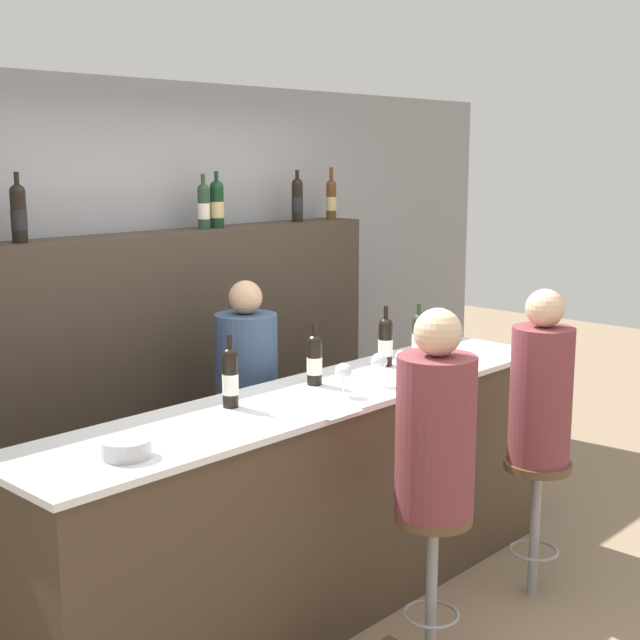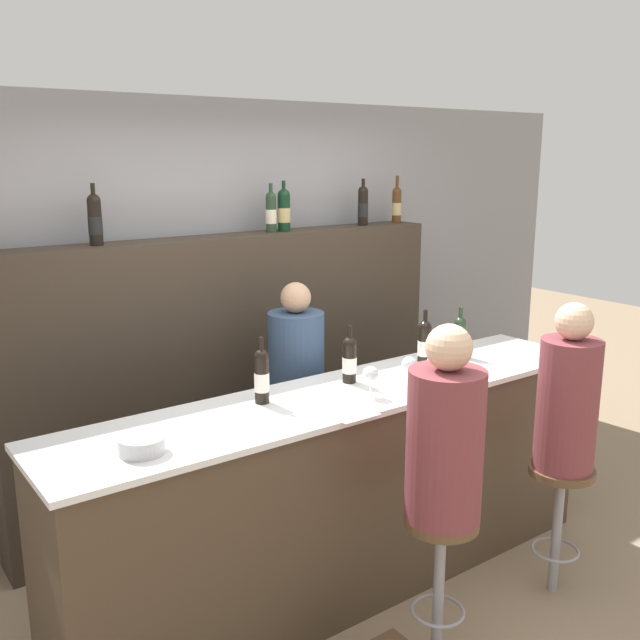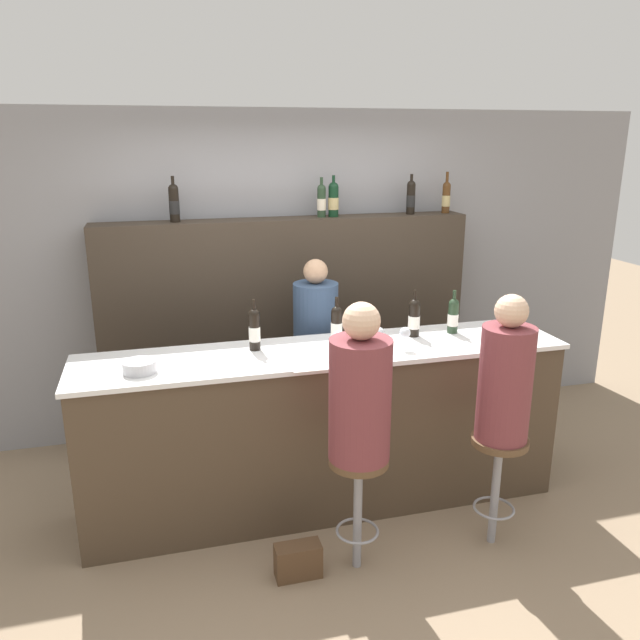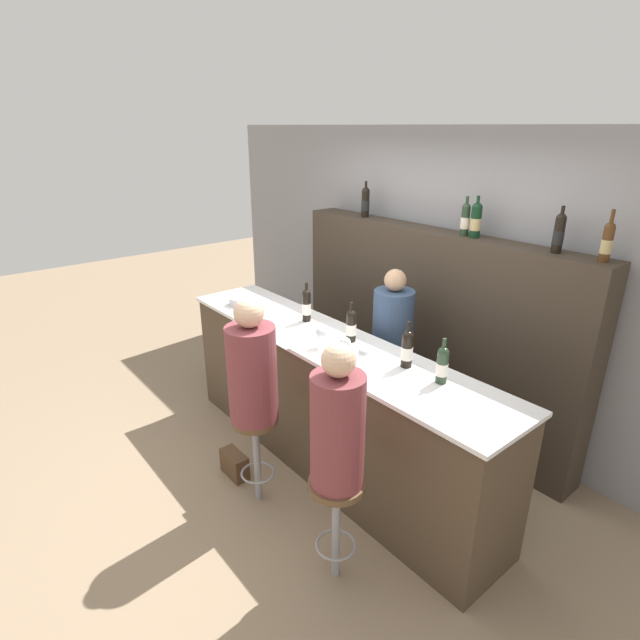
# 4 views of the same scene
# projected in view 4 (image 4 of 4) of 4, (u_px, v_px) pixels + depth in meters

# --- Properties ---
(ground_plane) EXTENTS (16.00, 16.00, 0.00)m
(ground_plane) POSITION_uv_depth(u_px,v_px,m) (300.00, 477.00, 3.94)
(ground_plane) COLOR #8C755B
(wall_back) EXTENTS (6.40, 0.05, 2.60)m
(wall_back) POSITION_uv_depth(u_px,v_px,m) (446.00, 280.00, 4.45)
(wall_back) COLOR gray
(wall_back) RESTS_ON ground_plane
(bar_counter) EXTENTS (3.11, 0.64, 1.09)m
(bar_counter) POSITION_uv_depth(u_px,v_px,m) (329.00, 404.00, 3.92)
(bar_counter) COLOR #473828
(bar_counter) RESTS_ON ground_plane
(back_bar_cabinet) EXTENTS (2.92, 0.28, 1.78)m
(back_bar_cabinet) POSITION_uv_depth(u_px,v_px,m) (426.00, 329.00, 4.47)
(back_bar_cabinet) COLOR #382D23
(back_bar_cabinet) RESTS_ON ground_plane
(wine_bottle_counter_0) EXTENTS (0.07, 0.07, 0.33)m
(wine_bottle_counter_0) POSITION_uv_depth(u_px,v_px,m) (306.00, 305.00, 4.05)
(wine_bottle_counter_0) COLOR black
(wine_bottle_counter_0) RESTS_ON bar_counter
(wine_bottle_counter_1) EXTENTS (0.08, 0.08, 0.31)m
(wine_bottle_counter_1) POSITION_uv_depth(u_px,v_px,m) (351.00, 325.00, 3.67)
(wine_bottle_counter_1) COLOR black
(wine_bottle_counter_1) RESTS_ON bar_counter
(wine_bottle_counter_2) EXTENTS (0.08, 0.08, 0.32)m
(wine_bottle_counter_2) POSITION_uv_depth(u_px,v_px,m) (407.00, 348.00, 3.28)
(wine_bottle_counter_2) COLOR black
(wine_bottle_counter_2) RESTS_ON bar_counter
(wine_bottle_counter_3) EXTENTS (0.07, 0.07, 0.30)m
(wine_bottle_counter_3) POSITION_uv_depth(u_px,v_px,m) (442.00, 365.00, 3.07)
(wine_bottle_counter_3) COLOR #233823
(wine_bottle_counter_3) RESTS_ON bar_counter
(wine_bottle_backbar_0) EXTENTS (0.08, 0.08, 0.33)m
(wine_bottle_backbar_0) POSITION_uv_depth(u_px,v_px,m) (365.00, 202.00, 4.70)
(wine_bottle_backbar_0) COLOR black
(wine_bottle_backbar_0) RESTS_ON back_bar_cabinet
(wine_bottle_backbar_1) EXTENTS (0.07, 0.07, 0.31)m
(wine_bottle_backbar_1) POSITION_uv_depth(u_px,v_px,m) (465.00, 219.00, 3.90)
(wine_bottle_backbar_1) COLOR #233823
(wine_bottle_backbar_1) RESTS_ON back_bar_cabinet
(wine_bottle_backbar_2) EXTENTS (0.08, 0.08, 0.32)m
(wine_bottle_backbar_2) POSITION_uv_depth(u_px,v_px,m) (476.00, 220.00, 3.82)
(wine_bottle_backbar_2) COLOR black
(wine_bottle_backbar_2) RESTS_ON back_bar_cabinet
(wine_bottle_backbar_3) EXTENTS (0.07, 0.07, 0.32)m
(wine_bottle_backbar_3) POSITION_uv_depth(u_px,v_px,m) (559.00, 233.00, 3.35)
(wine_bottle_backbar_3) COLOR black
(wine_bottle_backbar_3) RESTS_ON back_bar_cabinet
(wine_bottle_backbar_4) EXTENTS (0.07, 0.07, 0.33)m
(wine_bottle_backbar_4) POSITION_uv_depth(u_px,v_px,m) (607.00, 241.00, 3.13)
(wine_bottle_backbar_4) COLOR #4C2D14
(wine_bottle_backbar_4) RESTS_ON back_bar_cabinet
(wine_glass_0) EXTENTS (0.08, 0.08, 0.16)m
(wine_glass_0) POSITION_uv_depth(u_px,v_px,m) (321.00, 333.00, 3.57)
(wine_glass_0) COLOR silver
(wine_glass_0) RESTS_ON bar_counter
(wine_glass_1) EXTENTS (0.08, 0.08, 0.16)m
(wine_glass_1) POSITION_uv_depth(u_px,v_px,m) (345.00, 344.00, 3.39)
(wine_glass_1) COLOR silver
(wine_glass_1) RESTS_ON bar_counter
(wine_glass_2) EXTENTS (0.07, 0.07, 0.15)m
(wine_glass_2) POSITION_uv_depth(u_px,v_px,m) (363.00, 353.00, 3.26)
(wine_glass_2) COLOR silver
(wine_glass_2) RESTS_ON bar_counter
(metal_bowl) EXTENTS (0.19, 0.19, 0.07)m
(metal_bowl) POSITION_uv_depth(u_px,v_px,m) (239.00, 301.00, 4.46)
(metal_bowl) COLOR #B7B7BC
(metal_bowl) RESTS_ON bar_counter
(tasting_menu) EXTENTS (0.21, 0.30, 0.00)m
(tasting_menu) POSITION_uv_depth(u_px,v_px,m) (294.00, 340.00, 3.73)
(tasting_menu) COLOR white
(tasting_menu) RESTS_ON bar_counter
(bar_stool_left) EXTENTS (0.33, 0.33, 0.70)m
(bar_stool_left) POSITION_uv_depth(u_px,v_px,m) (256.00, 437.00, 3.52)
(bar_stool_left) COLOR gray
(bar_stool_left) RESTS_ON ground_plane
(guest_seated_left) EXTENTS (0.34, 0.34, 0.88)m
(guest_seated_left) POSITION_uv_depth(u_px,v_px,m) (252.00, 368.00, 3.33)
(guest_seated_left) COLOR brown
(guest_seated_left) RESTS_ON bar_stool_left
(bar_stool_right) EXTENTS (0.33, 0.33, 0.70)m
(bar_stool_right) POSITION_uv_depth(u_px,v_px,m) (336.00, 505.00, 2.90)
(bar_stool_right) COLOR gray
(bar_stool_right) RESTS_ON ground_plane
(guest_seated_right) EXTENTS (0.30, 0.30, 0.86)m
(guest_seated_right) POSITION_uv_depth(u_px,v_px,m) (338.00, 425.00, 2.70)
(guest_seated_right) COLOR brown
(guest_seated_right) RESTS_ON bar_stool_right
(bartender) EXTENTS (0.32, 0.32, 1.56)m
(bartender) POSITION_uv_depth(u_px,v_px,m) (390.00, 367.00, 4.14)
(bartender) COLOR #334766
(bartender) RESTS_ON ground_plane
(handbag) EXTENTS (0.26, 0.12, 0.20)m
(handbag) POSITION_uv_depth(u_px,v_px,m) (235.00, 464.00, 3.93)
(handbag) COLOR #513823
(handbag) RESTS_ON ground_plane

